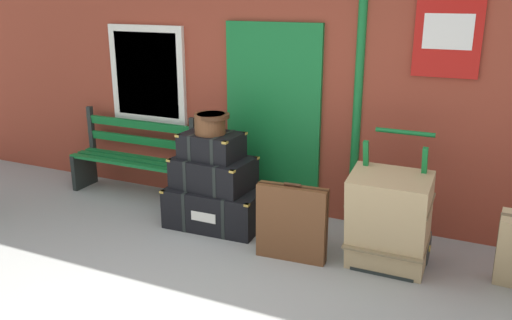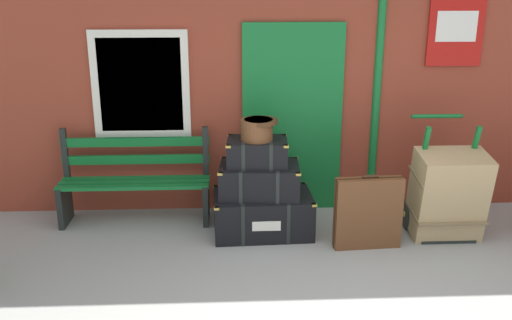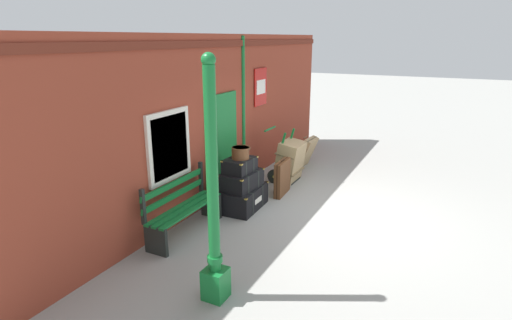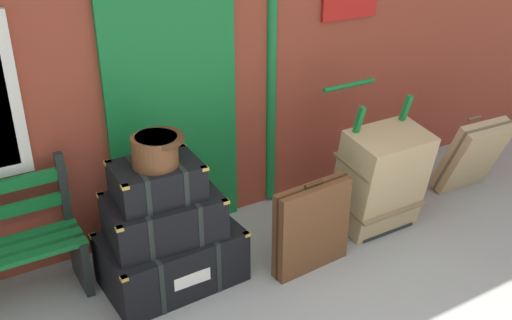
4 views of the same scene
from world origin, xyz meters
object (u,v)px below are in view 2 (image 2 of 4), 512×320
Objects in this scene: round_hatbox at (257,128)px; suitcase_caramel at (368,213)px; steamer_trunk_top at (257,152)px; porters_trolley at (439,206)px; large_brown_trunk at (448,195)px; steamer_trunk_middle at (259,180)px; steamer_trunk_base at (263,213)px; platform_bench at (135,181)px.

suitcase_caramel is (1.06, -0.39, -0.76)m from round_hatbox.
porters_trolley reaches higher than steamer_trunk_top.
large_brown_trunk reaches higher than suitcase_caramel.
suitcase_caramel is (1.06, -0.41, -0.51)m from steamer_trunk_top.
round_hatbox is (-0.02, -0.00, 0.54)m from steamer_trunk_middle.
steamer_trunk_top is 0.83× the size of suitcase_caramel.
steamer_trunk_base is 1.88m from large_brown_trunk.
steamer_trunk_base is 0.91m from round_hatbox.
round_hatbox is at bearing -80.71° from steamer_trunk_top.
porters_trolley is at bearing -1.05° from steamer_trunk_base.
steamer_trunk_middle is 0.54m from round_hatbox.
round_hatbox is 0.39× the size of large_brown_trunk.
steamer_trunk_middle is at bearing 167.67° from steamer_trunk_base.
round_hatbox is 1.36m from suitcase_caramel.
platform_bench is at bearing 164.16° from steamer_trunk_base.
large_brown_trunk is (1.91, -0.24, -0.40)m from steamer_trunk_top.
suitcase_caramel is at bearing -18.11° from platform_bench.
large_brown_trunk reaches higher than steamer_trunk_base.
platform_bench is 1.54× the size of steamer_trunk_base.
steamer_trunk_base is at bearing 178.95° from porters_trolley.
porters_trolley is at bearing -1.70° from steamer_trunk_top.
suitcase_caramel is (2.36, -0.77, -0.09)m from platform_bench.
steamer_trunk_middle is 2.29× the size of round_hatbox.
suitcase_caramel is (1.04, -0.40, -0.22)m from steamer_trunk_middle.
large_brown_trunk is at bearing -90.00° from porters_trolley.
platform_bench is at bearing 163.73° from round_hatbox.
platform_bench is at bearing 169.44° from large_brown_trunk.
steamer_trunk_top is (1.30, -0.36, 0.43)m from platform_bench.
round_hatbox is at bearing 178.83° from porters_trolley.
steamer_trunk_base is 1.09m from suitcase_caramel.
platform_bench is 3.24m from porters_trolley.
round_hatbox is (0.00, -0.02, 0.25)m from steamer_trunk_top.
steamer_trunk_base is (1.36, -0.39, -0.23)m from platform_bench.
large_brown_trunk is (3.21, -0.60, 0.02)m from platform_bench.
porters_trolley is at bearing -1.17° from round_hatbox.
suitcase_caramel is at bearing -21.13° from steamer_trunk_top.
porters_trolley reaches higher than large_brown_trunk.
steamer_trunk_base is at bearing -5.12° from round_hatbox.
steamer_trunk_middle is 1.90m from large_brown_trunk.
steamer_trunk_middle is at bearing 173.33° from large_brown_trunk.
round_hatbox is at bearing 159.67° from suitcase_caramel.
round_hatbox reaches higher than large_brown_trunk.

